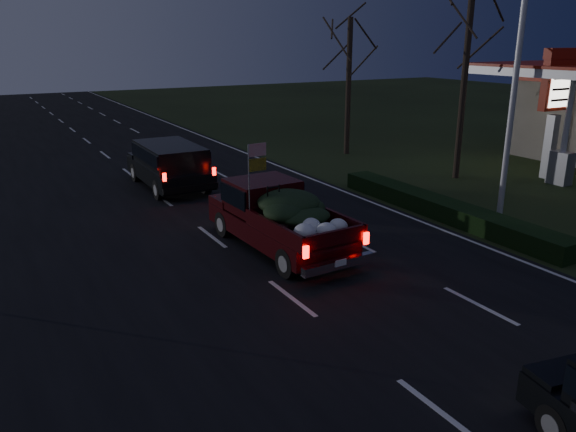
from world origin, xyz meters
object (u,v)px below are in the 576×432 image
light_pole (518,54)px  pickup_truck (279,214)px  lead_suv (169,161)px  gas_price_pylon (558,92)px

light_pole → pickup_truck: light_pole is taller
light_pole → pickup_truck: 9.32m
light_pole → lead_suv: 13.60m
light_pole → lead_suv: (-8.65, 9.55, -4.35)m
pickup_truck → lead_suv: 8.42m
lead_suv → light_pole: bearing=-47.5°
gas_price_pylon → pickup_truck: 14.98m
pickup_truck → lead_suv: pickup_truck is taller
gas_price_pylon → light_pole: bearing=-155.3°
pickup_truck → lead_suv: bearing=91.3°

